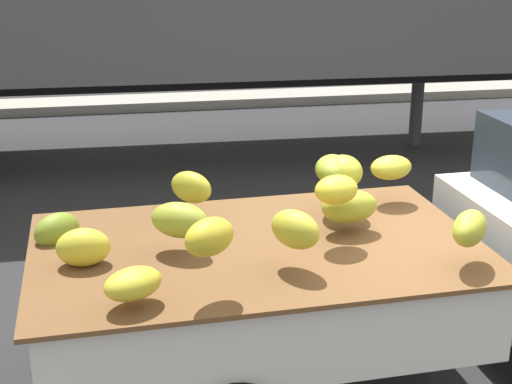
# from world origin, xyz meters

# --- Properties ---
(ground) EXTENTS (220.00, 220.00, 0.00)m
(ground) POSITION_xyz_m (0.00, 0.00, 0.00)
(ground) COLOR #28282B
(curb_strip) EXTENTS (80.00, 0.80, 0.16)m
(curb_strip) POSITION_xyz_m (0.00, 8.61, 0.08)
(curb_strip) COLOR gray
(curb_strip) RESTS_ON ground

